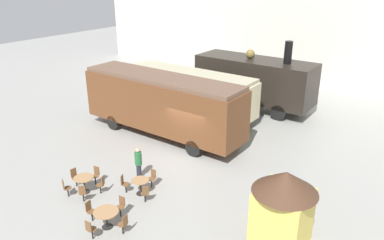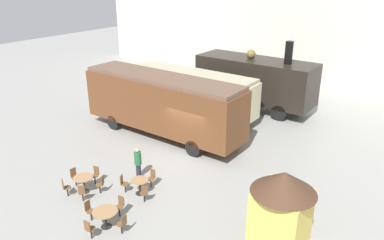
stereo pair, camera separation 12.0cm
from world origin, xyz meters
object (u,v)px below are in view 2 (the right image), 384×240
(passenger_coach_wooden, at_px, (162,102))
(cafe_table_mid, at_px, (105,214))
(visitor_person, at_px, (138,162))
(cafe_table_near, at_px, (83,180))
(ticket_kiosk, at_px, (282,205))
(steam_locomotive, at_px, (255,79))
(cafe_chair_0, at_px, (101,183))
(cafe_table_far, at_px, (140,183))
(passenger_coach_vintage, at_px, (189,91))

(passenger_coach_wooden, distance_m, cafe_table_mid, 9.09)
(visitor_person, bearing_deg, cafe_table_near, -114.86)
(passenger_coach_wooden, relative_size, cafe_table_mid, 10.50)
(visitor_person, height_order, ticket_kiosk, ticket_kiosk)
(steam_locomotive, height_order, passenger_coach_wooden, steam_locomotive)
(passenger_coach_wooden, relative_size, visitor_person, 6.56)
(cafe_table_near, height_order, cafe_chair_0, cafe_chair_0)
(cafe_table_mid, xyz_separation_m, cafe_table_far, (-0.56, 2.52, -0.06))
(cafe_table_near, bearing_deg, passenger_coach_wooden, 99.90)
(passenger_coach_vintage, xyz_separation_m, cafe_table_mid, (4.51, -11.55, -1.25))
(cafe_table_far, relative_size, cafe_chair_0, 0.91)
(steam_locomotive, xyz_separation_m, passenger_coach_vintage, (-2.73, -4.22, -0.30))
(cafe_table_far, distance_m, cafe_chair_0, 1.76)
(steam_locomotive, relative_size, passenger_coach_wooden, 0.82)
(cafe_table_mid, height_order, cafe_chair_0, cafe_chair_0)
(passenger_coach_vintage, relative_size, ticket_kiosk, 3.12)
(cafe_table_mid, distance_m, cafe_chair_0, 2.50)
(cafe_table_mid, xyz_separation_m, ticket_kiosk, (5.86, 3.15, 1.07))
(cafe_table_near, height_order, visitor_person, visitor_person)
(cafe_table_near, height_order, ticket_kiosk, ticket_kiosk)
(steam_locomotive, bearing_deg, passenger_coach_vintage, -122.87)
(steam_locomotive, distance_m, ticket_kiosk, 14.77)
(passenger_coach_vintage, xyz_separation_m, cafe_chair_0, (2.52, -10.05, -1.35))
(passenger_coach_vintage, bearing_deg, cafe_chair_0, -75.92)
(visitor_person, distance_m, ticket_kiosk, 7.52)
(cafe_table_mid, bearing_deg, ticket_kiosk, 28.26)
(steam_locomotive, relative_size, cafe_table_near, 9.60)
(steam_locomotive, distance_m, cafe_chair_0, 14.37)
(passenger_coach_vintage, height_order, cafe_table_far, passenger_coach_vintage)
(cafe_chair_0, height_order, visitor_person, visitor_person)
(passenger_coach_vintage, relative_size, passenger_coach_wooden, 0.90)
(cafe_table_far, bearing_deg, passenger_coach_vintage, 113.65)
(passenger_coach_vintage, relative_size, cafe_chair_0, 10.77)
(passenger_coach_vintage, height_order, cafe_chair_0, passenger_coach_vintage)
(passenger_coach_wooden, xyz_separation_m, cafe_table_far, (3.36, -5.53, -1.61))
(visitor_person, xyz_separation_m, ticket_kiosk, (7.46, -0.36, 0.81))
(visitor_person, bearing_deg, cafe_table_far, -43.49)
(cafe_table_mid, bearing_deg, steam_locomotive, 96.45)
(ticket_kiosk, bearing_deg, passenger_coach_wooden, 153.38)
(passenger_coach_vintage, distance_m, cafe_table_mid, 12.47)
(cafe_table_near, distance_m, cafe_table_far, 2.57)
(cafe_table_mid, bearing_deg, passenger_coach_wooden, 115.96)
(passenger_coach_vintage, relative_size, cafe_table_near, 10.58)
(cafe_table_near, relative_size, ticket_kiosk, 0.30)
(passenger_coach_vintage, xyz_separation_m, cafe_table_near, (1.80, -10.43, -1.25))
(ticket_kiosk, bearing_deg, visitor_person, 177.22)
(visitor_person, relative_size, ticket_kiosk, 0.53)
(cafe_table_far, bearing_deg, steam_locomotive, 95.28)
(cafe_chair_0, bearing_deg, passenger_coach_vintage, -104.13)
(steam_locomotive, relative_size, visitor_person, 5.35)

